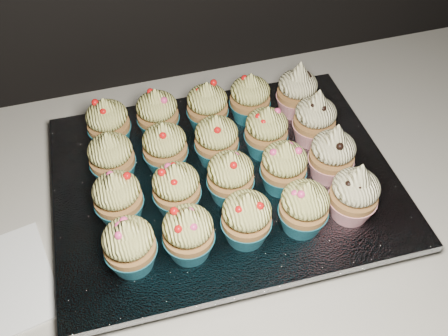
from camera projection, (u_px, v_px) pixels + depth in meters
name	position (u px, v px, depth m)	size (l,w,h in m)	color
cabinet	(264.00, 325.00, 1.08)	(2.40, 0.60, 0.86)	black
worktop	(281.00, 192.00, 0.75)	(2.44, 0.64, 0.04)	beige
baking_tray	(224.00, 186.00, 0.72)	(0.44, 0.33, 0.02)	black
foil_lining	(224.00, 178.00, 0.71)	(0.47, 0.37, 0.01)	silver
cupcake_0	(130.00, 245.00, 0.58)	(0.06, 0.06, 0.08)	#186274
cupcake_1	(188.00, 233.00, 0.59)	(0.06, 0.06, 0.08)	#186274
cupcake_2	(246.00, 218.00, 0.61)	(0.06, 0.06, 0.08)	#186274
cupcake_3	(304.00, 207.00, 0.62)	(0.06, 0.06, 0.08)	#186274
cupcake_4	(354.00, 194.00, 0.63)	(0.06, 0.06, 0.10)	#AE182A
cupcake_5	(118.00, 198.00, 0.63)	(0.06, 0.06, 0.08)	#186274
cupcake_6	(176.00, 189.00, 0.64)	(0.06, 0.06, 0.08)	#186274
cupcake_7	(230.00, 177.00, 0.65)	(0.06, 0.06, 0.08)	#186274
cupcake_8	(284.00, 167.00, 0.66)	(0.06, 0.06, 0.08)	#186274
cupcake_9	(332.00, 154.00, 0.68)	(0.06, 0.06, 0.10)	#AE182A
cupcake_10	(112.00, 158.00, 0.67)	(0.06, 0.06, 0.08)	#186274
cupcake_11	(165.00, 148.00, 0.69)	(0.06, 0.06, 0.08)	#186274
cupcake_12	(217.00, 140.00, 0.70)	(0.06, 0.06, 0.08)	#186274
cupcake_13	(266.00, 132.00, 0.71)	(0.06, 0.06, 0.08)	#186274
cupcake_14	(315.00, 119.00, 0.72)	(0.06, 0.06, 0.10)	#AE182A
cupcake_15	(108.00, 123.00, 0.72)	(0.06, 0.06, 0.08)	#186274
cupcake_16	(158.00, 114.00, 0.74)	(0.06, 0.06, 0.08)	#186274
cupcake_17	(207.00, 107.00, 0.75)	(0.06, 0.06, 0.08)	#186274
cupcake_18	(250.00, 98.00, 0.76)	(0.06, 0.06, 0.08)	#186274
cupcake_19	(297.00, 91.00, 0.77)	(0.06, 0.06, 0.10)	#AE182A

